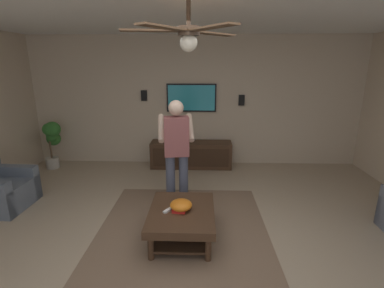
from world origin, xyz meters
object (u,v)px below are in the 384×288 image
at_px(tv, 191,98).
at_px(person_standing, 177,148).
at_px(bowl, 181,205).
at_px(book, 180,208).
at_px(potted_plant_tall, 52,137).
at_px(wall_speaker_right, 144,96).
at_px(remote_white, 168,210).
at_px(ceiling_fan, 187,34).
at_px(wall_speaker_left, 242,100).
at_px(media_console, 191,154).
at_px(coffee_table, 182,217).
at_px(vase_round, 179,137).

relative_size(tv, person_standing, 0.63).
relative_size(bowl, book, 1.24).
relative_size(potted_plant_tall, wall_speaker_right, 4.54).
bearing_deg(remote_white, ceiling_fan, 66.54).
height_order(remote_white, ceiling_fan, ceiling_fan).
distance_m(person_standing, wall_speaker_right, 2.21).
height_order(potted_plant_tall, remote_white, potted_plant_tall).
bearing_deg(wall_speaker_left, potted_plant_tall, 95.56).
xyz_separation_m(tv, bowl, (-2.84, 0.03, -0.99)).
distance_m(media_console, wall_speaker_left, 1.57).
bearing_deg(bowl, book, 95.87).
xyz_separation_m(coffee_table, person_standing, (0.91, 0.13, 0.64)).
bearing_deg(wall_speaker_right, wall_speaker_left, -90.00).
relative_size(coffee_table, book, 4.55).
bearing_deg(vase_round, coffee_table, -174.72).
bearing_deg(tv, ceiling_fan, 1.40).
xyz_separation_m(person_standing, ceiling_fan, (-1.34, -0.23, 1.46)).
height_order(bowl, ceiling_fan, ceiling_fan).
height_order(potted_plant_tall, book, potted_plant_tall).
bearing_deg(person_standing, book, 179.01).
bearing_deg(coffee_table, remote_white, 100.87).
bearing_deg(ceiling_fan, vase_round, 6.40).
distance_m(potted_plant_tall, bowl, 3.80).
bearing_deg(bowl, media_console, -0.62).
xyz_separation_m(tv, wall_speaker_left, (0.01, -1.05, -0.05)).
distance_m(tv, potted_plant_tall, 3.02).
bearing_deg(coffee_table, media_console, -0.44).
bearing_deg(ceiling_fan, media_console, 1.51).
distance_m(potted_plant_tall, remote_white, 3.71).
height_order(coffee_table, remote_white, remote_white).
distance_m(remote_white, wall_speaker_right, 3.20).
bearing_deg(potted_plant_tall, tv, -82.70).
distance_m(person_standing, bowl, 1.02).
distance_m(media_console, vase_round, 0.47).
distance_m(media_console, remote_white, 2.66).
relative_size(media_console, wall_speaker_right, 7.73).
relative_size(bowl, ceiling_fan, 0.24).
bearing_deg(potted_plant_tall, ceiling_fan, -134.35).
xyz_separation_m(person_standing, remote_white, (-0.94, 0.03, -0.52)).
height_order(bowl, wall_speaker_right, wall_speaker_right).
relative_size(potted_plant_tall, book, 4.54).
bearing_deg(wall_speaker_left, vase_round, 100.14).
bearing_deg(wall_speaker_right, ceiling_fan, -161.77).
relative_size(media_console, ceiling_fan, 1.50).
relative_size(coffee_table, bowl, 3.66).
distance_m(remote_white, vase_round, 2.68).
xyz_separation_m(coffee_table, tv, (2.85, -0.02, 1.16)).
bearing_deg(potted_plant_tall, coffee_table, -130.78).
bearing_deg(wall_speaker_left, book, 158.98).
bearing_deg(person_standing, wall_speaker_left, -39.59).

